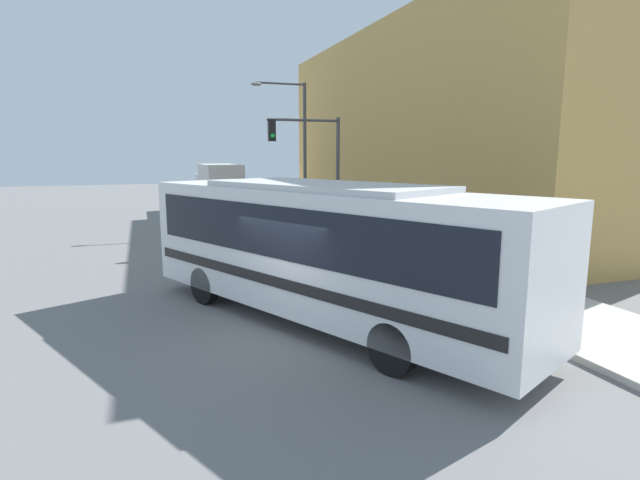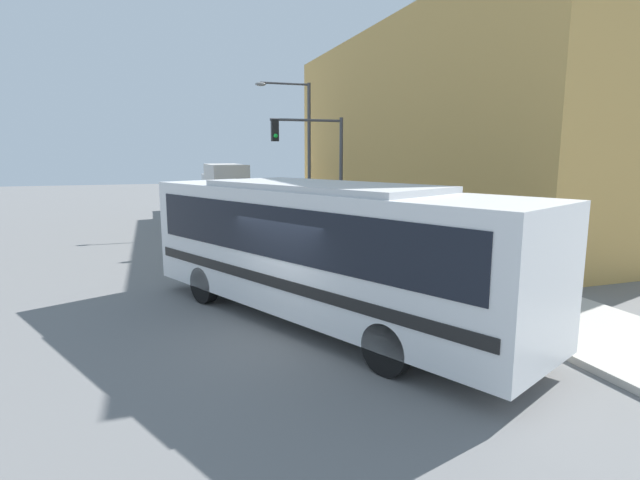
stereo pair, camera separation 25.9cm
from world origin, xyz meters
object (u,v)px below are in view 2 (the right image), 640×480
Objects in this scene: fire_hydrant at (407,258)px; traffic_light_pole at (317,156)px; street_lamp at (302,141)px; city_bus at (321,243)px; parking_meter at (371,230)px; delivery_truck at (224,185)px.

traffic_light_pole is at bearing 98.41° from fire_hydrant.
street_lamp is (-0.15, 11.59, 4.10)m from fire_hydrant.
street_lamp reaches higher than traffic_light_pole.
city_bus is at bearing -138.93° from fire_hydrant.
fire_hydrant is at bearing -90.00° from parking_meter.
city_bus is 1.97× the size of traffic_light_pole.
delivery_truck reaches higher than fire_hydrant.
street_lamp is at bearing 90.73° from fire_hydrant.
traffic_light_pole is at bearing -81.36° from delivery_truck.
city_bus is 1.41× the size of street_lamp.
city_bus is at bearing -108.00° from traffic_light_pole.
parking_meter is at bearing 90.00° from fire_hydrant.
delivery_truck is at bearing 98.57° from fire_hydrant.
traffic_light_pole is at bearing 46.58° from city_bus.
parking_meter is (4.31, 6.69, -0.87)m from city_bus.
fire_hydrant is 2.98m from parking_meter.
fire_hydrant is at bearing -81.59° from traffic_light_pole.
fire_hydrant is at bearing 15.65° from city_bus.
parking_meter is 9.38m from street_lamp.
parking_meter reaches higher than fire_hydrant.
traffic_light_pole reaches higher than city_bus.
delivery_truck is 14.49m from traffic_light_pole.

